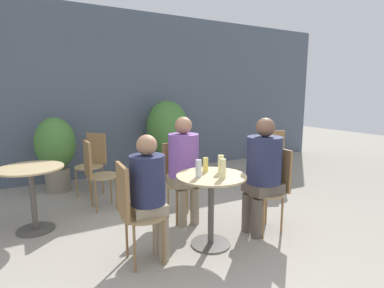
{
  "coord_description": "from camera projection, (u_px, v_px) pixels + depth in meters",
  "views": [
    {
      "loc": [
        -1.28,
        -2.25,
        1.52
      ],
      "look_at": [
        0.23,
        0.55,
        0.98
      ],
      "focal_mm": 28.0,
      "sensor_mm": 36.0,
      "label": 1
    }
  ],
  "objects": [
    {
      "name": "ground_plane",
      "position": [
        199.0,
        257.0,
        2.81
      ],
      "size": [
        20.0,
        20.0,
        0.0
      ],
      "primitive_type": "plane",
      "color": "gray"
    },
    {
      "name": "storefront_wall",
      "position": [
        110.0,
        94.0,
        5.41
      ],
      "size": [
        10.0,
        0.06,
        3.0
      ],
      "color": "#4C5666",
      "rests_on": "ground_plane"
    },
    {
      "name": "cafe_table_near",
      "position": [
        211.0,
        194.0,
        2.96
      ],
      "size": [
        0.69,
        0.69,
        0.73
      ],
      "color": "#514C47",
      "rests_on": "ground_plane"
    },
    {
      "name": "cafe_table_far",
      "position": [
        32.0,
        184.0,
        3.27
      ],
      "size": [
        0.68,
        0.68,
        0.73
      ],
      "color": "#514C47",
      "rests_on": "ground_plane"
    },
    {
      "name": "bistro_chair_0",
      "position": [
        273.0,
        182.0,
        3.3
      ],
      "size": [
        0.41,
        0.41,
        0.92
      ],
      "rotation": [
        0.0,
        0.0,
        -1.6
      ],
      "color": "#997F56",
      "rests_on": "ground_plane"
    },
    {
      "name": "bistro_chair_1",
      "position": [
        179.0,
        174.0,
        3.65
      ],
      "size": [
        0.41,
        0.41,
        0.92
      ],
      "rotation": [
        0.0,
        0.0,
        -0.03
      ],
      "color": "#997F56",
      "rests_on": "ground_plane"
    },
    {
      "name": "bistro_chair_2",
      "position": [
        133.0,
        206.0,
        2.61
      ],
      "size": [
        0.41,
        0.41,
        0.92
      ],
      "rotation": [
        0.0,
        0.0,
        1.54
      ],
      "color": "#997F56",
      "rests_on": "ground_plane"
    },
    {
      "name": "bistro_chair_3",
      "position": [
        93.0,
        158.0,
        4.51
      ],
      "size": [
        0.47,
        0.46,
        0.92
      ],
      "rotation": [
        0.0,
        0.0,
        5.38
      ],
      "color": "#997F56",
      "rests_on": "ground_plane"
    },
    {
      "name": "bistro_chair_4",
      "position": [
        275.0,
        154.0,
        4.81
      ],
      "size": [
        0.44,
        0.46,
        0.92
      ],
      "rotation": [
        0.0,
        0.0,
        5.85
      ],
      "color": "#997F56",
      "rests_on": "ground_plane"
    },
    {
      "name": "bistro_chair_5",
      "position": [
        95.0,
        169.0,
        3.87
      ],
      "size": [
        0.41,
        0.41,
        0.92
      ],
      "rotation": [
        0.0,
        0.0,
        1.61
      ],
      "color": "#997F56",
      "rests_on": "ground_plane"
    },
    {
      "name": "seated_person_0",
      "position": [
        263.0,
        167.0,
        3.2
      ],
      "size": [
        0.38,
        0.37,
        1.27
      ],
      "rotation": [
        0.0,
        0.0,
        4.68
      ],
      "color": "brown",
      "rests_on": "ground_plane"
    },
    {
      "name": "seated_person_1",
      "position": [
        184.0,
        161.0,
        3.48
      ],
      "size": [
        0.35,
        0.37,
        1.25
      ],
      "rotation": [
        0.0,
        0.0,
        -0.03
      ],
      "color": "gray",
      "rests_on": "ground_plane"
    },
    {
      "name": "seated_person_2",
      "position": [
        149.0,
        187.0,
        2.65
      ],
      "size": [
        0.32,
        0.31,
        1.17
      ],
      "rotation": [
        0.0,
        0.0,
        1.54
      ],
      "color": "gray",
      "rests_on": "ground_plane"
    },
    {
      "name": "beer_glass_0",
      "position": [
        199.0,
        168.0,
        2.84
      ],
      "size": [
        0.06,
        0.06,
        0.17
      ],
      "color": "silver",
      "rests_on": "cafe_table_near"
    },
    {
      "name": "beer_glass_1",
      "position": [
        223.0,
        169.0,
        2.81
      ],
      "size": [
        0.06,
        0.06,
        0.19
      ],
      "color": "beige",
      "rests_on": "cafe_table_near"
    },
    {
      "name": "beer_glass_2",
      "position": [
        221.0,
        164.0,
        3.01
      ],
      "size": [
        0.06,
        0.06,
        0.18
      ],
      "color": "beige",
      "rests_on": "cafe_table_near"
    },
    {
      "name": "beer_glass_3",
      "position": [
        206.0,
        165.0,
        3.05
      ],
      "size": [
        0.06,
        0.06,
        0.15
      ],
      "color": "#DBC65B",
      "rests_on": "cafe_table_near"
    },
    {
      "name": "potted_plant_0",
      "position": [
        56.0,
        149.0,
        4.62
      ],
      "size": [
        0.6,
        0.6,
        1.16
      ],
      "color": "slate",
      "rests_on": "ground_plane"
    },
    {
      "name": "potted_plant_1",
      "position": [
        168.0,
        132.0,
        5.57
      ],
      "size": [
        0.78,
        0.78,
        1.39
      ],
      "color": "slate",
      "rests_on": "ground_plane"
    }
  ]
}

